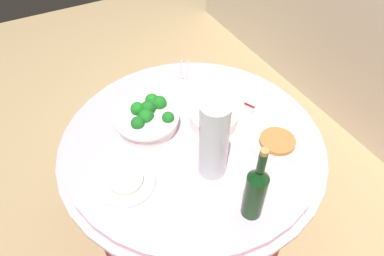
{
  "coord_description": "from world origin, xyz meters",
  "views": [
    {
      "loc": [
        0.91,
        -0.49,
        1.84
      ],
      "look_at": [
        0.0,
        0.0,
        0.79
      ],
      "focal_mm": 32.52,
      "sensor_mm": 36.0,
      "label": 1
    }
  ],
  "objects_px": {
    "serving_tongs": "(184,69)",
    "food_plate_peanuts": "(277,143)",
    "decorative_fruit_vase": "(214,145)",
    "plate_stack": "(213,119)",
    "food_plate_rice": "(126,182)",
    "wine_bottle": "(255,191)",
    "label_placard_front": "(249,107)",
    "broccoli_bowl": "(148,118)"
  },
  "relations": [
    {
      "from": "serving_tongs",
      "to": "food_plate_peanuts",
      "type": "bearing_deg",
      "value": 9.0
    },
    {
      "from": "decorative_fruit_vase",
      "to": "plate_stack",
      "type": "bearing_deg",
      "value": 148.25
    },
    {
      "from": "decorative_fruit_vase",
      "to": "food_plate_peanuts",
      "type": "distance_m",
      "value": 0.34
    },
    {
      "from": "serving_tongs",
      "to": "plate_stack",
      "type": "bearing_deg",
      "value": -9.26
    },
    {
      "from": "food_plate_rice",
      "to": "food_plate_peanuts",
      "type": "xyz_separation_m",
      "value": [
        0.11,
        0.63,
        0.0
      ]
    },
    {
      "from": "wine_bottle",
      "to": "serving_tongs",
      "type": "distance_m",
      "value": 0.9
    },
    {
      "from": "decorative_fruit_vase",
      "to": "wine_bottle",
      "type": "bearing_deg",
      "value": 6.86
    },
    {
      "from": "decorative_fruit_vase",
      "to": "label_placard_front",
      "type": "distance_m",
      "value": 0.4
    },
    {
      "from": "plate_stack",
      "to": "food_plate_peanuts",
      "type": "bearing_deg",
      "value": 36.29
    },
    {
      "from": "wine_bottle",
      "to": "decorative_fruit_vase",
      "type": "distance_m",
      "value": 0.23
    },
    {
      "from": "plate_stack",
      "to": "label_placard_front",
      "type": "height_order",
      "value": "plate_stack"
    },
    {
      "from": "wine_bottle",
      "to": "food_plate_rice",
      "type": "distance_m",
      "value": 0.49
    },
    {
      "from": "plate_stack",
      "to": "food_plate_rice",
      "type": "relative_size",
      "value": 0.95
    },
    {
      "from": "broccoli_bowl",
      "to": "wine_bottle",
      "type": "xyz_separation_m",
      "value": [
        0.58,
        0.15,
        0.08
      ]
    },
    {
      "from": "food_plate_rice",
      "to": "label_placard_front",
      "type": "distance_m",
      "value": 0.65
    },
    {
      "from": "food_plate_rice",
      "to": "food_plate_peanuts",
      "type": "relative_size",
      "value": 1.0
    },
    {
      "from": "food_plate_peanuts",
      "to": "decorative_fruit_vase",
      "type": "bearing_deg",
      "value": -92.82
    },
    {
      "from": "serving_tongs",
      "to": "wine_bottle",
      "type": "bearing_deg",
      "value": -11.52
    },
    {
      "from": "food_plate_peanuts",
      "to": "label_placard_front",
      "type": "bearing_deg",
      "value": 177.28
    },
    {
      "from": "food_plate_peanuts",
      "to": "label_placard_front",
      "type": "distance_m",
      "value": 0.22
    },
    {
      "from": "broccoli_bowl",
      "to": "food_plate_rice",
      "type": "relative_size",
      "value": 1.27
    },
    {
      "from": "broccoli_bowl",
      "to": "serving_tongs",
      "type": "height_order",
      "value": "broccoli_bowl"
    },
    {
      "from": "wine_bottle",
      "to": "food_plate_peanuts",
      "type": "xyz_separation_m",
      "value": [
        -0.21,
        0.28,
        -0.12
      ]
    },
    {
      "from": "food_plate_peanuts",
      "to": "label_placard_front",
      "type": "xyz_separation_m",
      "value": [
        -0.22,
        0.01,
        0.02
      ]
    },
    {
      "from": "broccoli_bowl",
      "to": "serving_tongs",
      "type": "relative_size",
      "value": 1.76
    },
    {
      "from": "serving_tongs",
      "to": "food_plate_rice",
      "type": "relative_size",
      "value": 0.73
    },
    {
      "from": "plate_stack",
      "to": "food_plate_peanuts",
      "type": "xyz_separation_m",
      "value": [
        0.24,
        0.17,
        -0.02
      ]
    },
    {
      "from": "plate_stack",
      "to": "decorative_fruit_vase",
      "type": "bearing_deg",
      "value": -31.75
    },
    {
      "from": "wine_bottle",
      "to": "decorative_fruit_vase",
      "type": "xyz_separation_m",
      "value": [
        -0.23,
        -0.03,
        0.02
      ]
    },
    {
      "from": "wine_bottle",
      "to": "serving_tongs",
      "type": "height_order",
      "value": "wine_bottle"
    },
    {
      "from": "food_plate_rice",
      "to": "label_placard_front",
      "type": "height_order",
      "value": "label_placard_front"
    },
    {
      "from": "food_plate_peanuts",
      "to": "food_plate_rice",
      "type": "bearing_deg",
      "value": -99.87
    },
    {
      "from": "food_plate_rice",
      "to": "label_placard_front",
      "type": "relative_size",
      "value": 4.0
    },
    {
      "from": "label_placard_front",
      "to": "wine_bottle",
      "type": "bearing_deg",
      "value": -33.79
    },
    {
      "from": "broccoli_bowl",
      "to": "serving_tongs",
      "type": "distance_m",
      "value": 0.44
    },
    {
      "from": "serving_tongs",
      "to": "food_plate_rice",
      "type": "bearing_deg",
      "value": -43.99
    },
    {
      "from": "decorative_fruit_vase",
      "to": "food_plate_rice",
      "type": "relative_size",
      "value": 1.55
    },
    {
      "from": "decorative_fruit_vase",
      "to": "food_plate_rice",
      "type": "height_order",
      "value": "decorative_fruit_vase"
    },
    {
      "from": "serving_tongs",
      "to": "food_plate_rice",
      "type": "height_order",
      "value": "food_plate_rice"
    },
    {
      "from": "plate_stack",
      "to": "label_placard_front",
      "type": "bearing_deg",
      "value": 86.09
    },
    {
      "from": "plate_stack",
      "to": "wine_bottle",
      "type": "bearing_deg",
      "value": -13.61
    },
    {
      "from": "broccoli_bowl",
      "to": "wine_bottle",
      "type": "distance_m",
      "value": 0.6
    }
  ]
}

